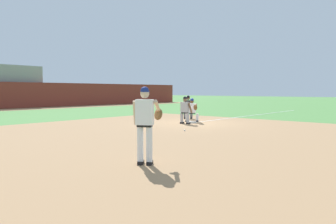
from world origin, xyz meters
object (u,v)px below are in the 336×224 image
at_px(first_baseman, 192,109).
at_px(pitcher, 146,121).
at_px(baseball, 185,130).
at_px(umpire, 188,106).
at_px(baserunner, 185,109).
at_px(first_base_bag, 192,122).

bearing_deg(first_baseman, pitcher, -148.99).
relative_size(baseball, pitcher, 0.04).
bearing_deg(umpire, pitcher, -146.90).
bearing_deg(baserunner, first_base_bag, 1.70).
xyz_separation_m(first_base_bag, umpire, (1.97, 1.76, 0.75)).
distance_m(pitcher, umpire, 12.76).
relative_size(first_baseman, umpire, 0.92).
height_order(first_baseman, umpire, umpire).
height_order(baseball, baserunner, baserunner).
relative_size(first_base_bag, baserunner, 0.26).
bearing_deg(first_base_bag, baseball, -147.81).
relative_size(baserunner, umpire, 1.00).
bearing_deg(baserunner, pitcher, -147.36).
distance_m(first_base_bag, baserunner, 0.97).
bearing_deg(first_baseman, first_base_bag, -146.16).
xyz_separation_m(baseball, baserunner, (2.42, 1.89, 0.76)).
bearing_deg(umpire, baserunner, -145.48).
xyz_separation_m(baseball, first_baseman, (3.49, 2.22, 0.69)).
relative_size(baseball, first_baseman, 0.06).
relative_size(first_base_bag, first_baseman, 0.28).
distance_m(first_base_bag, first_baseman, 0.88).
relative_size(baseball, baserunner, 0.05).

